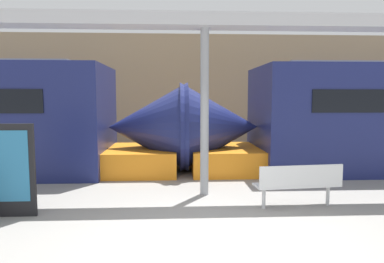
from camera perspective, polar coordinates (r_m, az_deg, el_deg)
name	(u,v)px	position (r m, az deg, el deg)	size (l,w,h in m)	color
ground_plane	(207,239)	(5.52, 2.47, -17.53)	(60.00, 60.00, 0.00)	gray
station_wall	(185,91)	(15.46, -1.09, 6.79)	(56.00, 0.20, 5.00)	#9E8460
bench_near	(299,182)	(7.10, 17.35, -8.02)	(1.73, 0.61, 0.88)	silver
support_column_near	(205,113)	(7.57, 2.10, 3.11)	(0.19, 0.19, 3.68)	gray
canopy_beam	(205,21)	(7.75, 2.15, 17.92)	(28.00, 0.60, 0.28)	#B7B7BC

